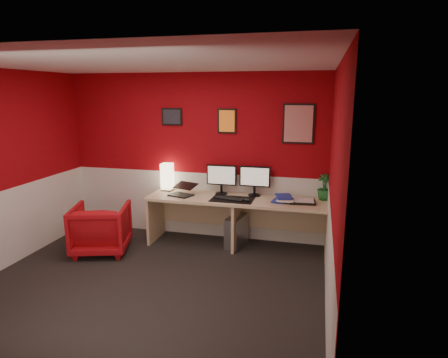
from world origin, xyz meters
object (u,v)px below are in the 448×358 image
zen_tray (302,202)px  pc_tower (236,231)px  shoji_lamp (167,178)px  potted_plant (325,187)px  desk (237,223)px  laptop (181,188)px  monitor_left (221,175)px  armchair (101,228)px  monitor_right (255,176)px

zen_tray → pc_tower: size_ratio=0.78×
shoji_lamp → pc_tower: (1.13, -0.18, -0.70)m
shoji_lamp → potted_plant: 2.35m
desk → laptop: laptop is taller
potted_plant → monitor_left: bearing=-178.4°
desk → armchair: desk is taller
laptop → monitor_right: 1.09m
armchair → monitor_right: bearing=-174.8°
shoji_lamp → laptop: (0.31, -0.26, -0.09)m
pc_tower → potted_plant: bearing=20.9°
desk → monitor_right: (0.22, 0.21, 0.66)m
shoji_lamp → pc_tower: 1.35m
pc_tower → armchair: size_ratio=0.60×
laptop → monitor_left: size_ratio=0.57×
monitor_right → armchair: (-2.03, -0.84, -0.68)m
desk → monitor_left: monitor_left is taller
monitor_left → armchair: monitor_left is taller
zen_tray → potted_plant: (0.29, 0.24, 0.17)m
shoji_lamp → zen_tray: (2.06, -0.21, -0.18)m
monitor_right → zen_tray: size_ratio=1.66×
shoji_lamp → pc_tower: shoji_lamp is taller
shoji_lamp → monitor_right: (1.36, 0.00, 0.09)m
monitor_left → armchair: bearing=-151.7°
potted_plant → monitor_right: bearing=-178.5°
laptop → potted_plant: size_ratio=0.91×
laptop → monitor_right: bearing=32.6°
shoji_lamp → potted_plant: (2.35, 0.03, -0.02)m
monitor_right → armchair: 2.30m
shoji_lamp → zen_tray: size_ratio=1.14×
shoji_lamp → laptop: bearing=-39.3°
desk → laptop: bearing=-176.4°
monitor_left → pc_tower: bearing=-31.5°
monitor_right → pc_tower: (-0.23, -0.18, -0.80)m
monitor_left → armchair: 1.87m
desk → pc_tower: bearing=112.3°
laptop → monitor_left: 0.63m
laptop → zen_tray: (1.75, 0.05, -0.09)m
potted_plant → zen_tray: bearing=-140.7°
monitor_right → armchair: size_ratio=0.77×
laptop → pc_tower: size_ratio=0.73×
monitor_right → armchair: bearing=-157.5°
zen_tray → armchair: size_ratio=0.46×
laptop → potted_plant: bearing=26.7°
shoji_lamp → desk: bearing=-10.1°
laptop → armchair: size_ratio=0.44×
shoji_lamp → zen_tray: shoji_lamp is taller
monitor_left → zen_tray: (1.20, -0.19, -0.28)m
zen_tray → monitor_right: bearing=163.3°
monitor_right → monitor_left: bearing=-178.2°
armchair → pc_tower: bearing=-177.2°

